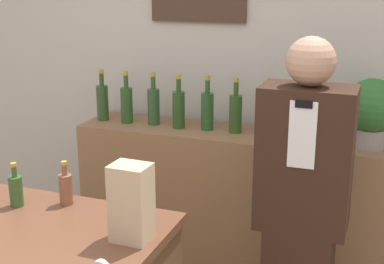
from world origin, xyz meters
name	(u,v)px	position (x,y,z in m)	size (l,w,h in m)	color
back_wall	(226,60)	(0.00, 2.00, 1.35)	(5.20, 0.09, 2.70)	beige
back_shelf	(243,213)	(0.20, 1.75, 0.49)	(1.98, 0.38, 0.98)	#8E6642
shopkeeper	(301,215)	(0.62, 1.17, 0.80)	(0.40, 0.25, 1.60)	#331E14
potted_plant	(372,109)	(0.87, 1.73, 1.18)	(0.28, 0.28, 0.36)	#9E998E
paper_bag	(131,203)	(0.11, 0.50, 1.05)	(0.14, 0.12, 0.29)	tan
counter_bottle_2	(16,190)	(-0.48, 0.60, 0.98)	(0.06, 0.06, 0.19)	#325827
counter_bottle_3	(66,188)	(-0.30, 0.69, 0.98)	(0.06, 0.06, 0.19)	brown
shelf_bottle_0	(102,101)	(-0.71, 1.74, 1.10)	(0.07, 0.07, 0.32)	#2B4A22
shelf_bottle_1	(127,103)	(-0.54, 1.74, 1.10)	(0.07, 0.07, 0.32)	#274F23
shelf_bottle_2	(154,105)	(-0.37, 1.75, 1.10)	(0.07, 0.07, 0.32)	#2D4F2A
shelf_bottle_3	(179,108)	(-0.20, 1.74, 1.10)	(0.07, 0.07, 0.32)	#284C1E
shelf_bottle_4	(207,110)	(-0.03, 1.76, 1.10)	(0.07, 0.07, 0.32)	#285126
shelf_bottle_5	(236,112)	(0.14, 1.75, 1.10)	(0.07, 0.07, 0.32)	#2B4D1F
shelf_bottle_6	(265,115)	(0.31, 1.74, 1.10)	(0.07, 0.07, 0.32)	#2B4D1F
shelf_bottle_7	(295,118)	(0.48, 1.74, 1.10)	(0.07, 0.07, 0.32)	#33581C
shelf_bottle_8	(327,121)	(0.65, 1.74, 1.10)	(0.07, 0.07, 0.32)	#2F4A1D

